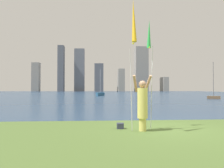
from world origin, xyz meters
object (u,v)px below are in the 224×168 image
object	(u,v)px
kite_flag_right	(149,37)
sailboat_5	(100,94)
person	(142,103)
kite_flag_left	(134,23)
sailboat_0	(214,97)
bag	(120,126)

from	to	relation	value
kite_flag_right	sailboat_5	xyz separation A→B (m)	(-1.51, 36.52, -3.03)
person	sailboat_5	world-z (taller)	sailboat_5
kite_flag_left	sailboat_0	xyz separation A→B (m)	(15.82, 22.66, -3.41)
sailboat_5	kite_flag_left	bearing A→B (deg)	-88.85
kite_flag_right	sailboat_5	bearing A→B (deg)	92.37
person	kite_flag_right	distance (m)	2.57
kite_flag_left	sailboat_5	size ratio (longest dim) A/B	0.79
sailboat_0	kite_flag_right	bearing A→B (deg)	-124.70
kite_flag_left	kite_flag_right	world-z (taller)	kite_flag_left
kite_flag_right	bag	world-z (taller)	kite_flag_right
sailboat_0	kite_flag_left	bearing A→B (deg)	-124.93
person	sailboat_5	size ratio (longest dim) A/B	0.34
kite_flag_right	bag	bearing A→B (deg)	-177.15
kite_flag_right	sailboat_5	world-z (taller)	sailboat_5
sailboat_0	sailboat_5	distance (m)	22.19
kite_flag_right	person	bearing A→B (deg)	-126.71
bag	sailboat_5	world-z (taller)	sailboat_5
person	kite_flag_left	distance (m)	2.78
person	kite_flag_left	size ratio (longest dim) A/B	0.43
kite_flag_right	bag	size ratio (longest dim) A/B	16.76
kite_flag_left	kite_flag_right	size ratio (longest dim) A/B	1.11
kite_flag_left	bag	bearing A→B (deg)	113.39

